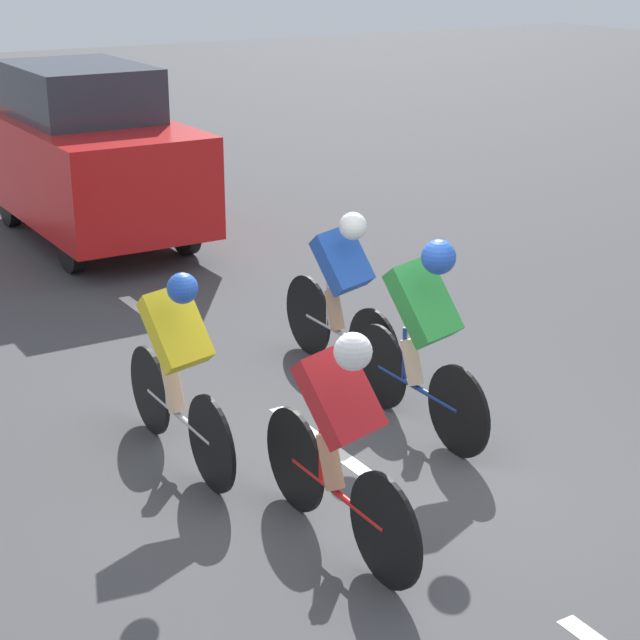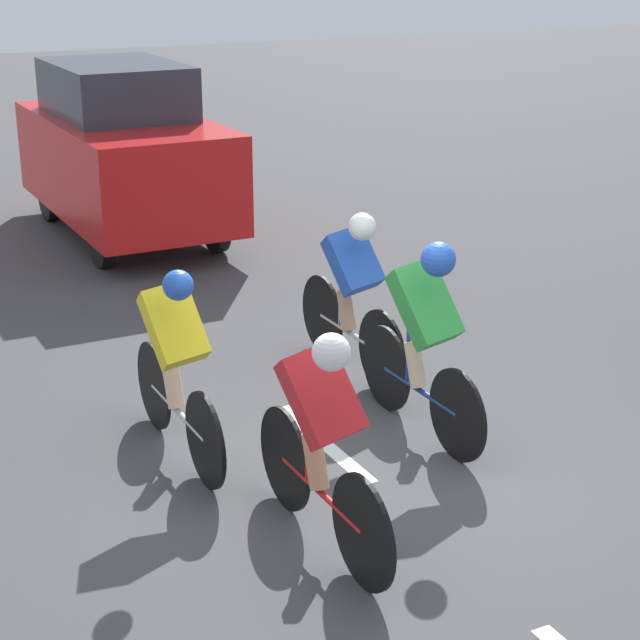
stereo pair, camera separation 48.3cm
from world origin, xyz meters
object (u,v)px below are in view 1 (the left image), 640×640
(cyclist_green, at_px, (423,329))
(cyclist_red, at_px, (339,434))
(cyclist_yellow, at_px, (177,363))
(cyclist_blue, at_px, (342,289))
(support_car, at_px, (87,154))

(cyclist_green, bearing_deg, cyclist_red, 37.23)
(cyclist_yellow, bearing_deg, cyclist_blue, -156.95)
(support_car, bearing_deg, cyclist_yellow, 75.64)
(cyclist_green, bearing_deg, support_car, -88.71)
(support_car, bearing_deg, cyclist_green, 91.29)
(cyclist_yellow, distance_m, cyclist_red, 1.55)
(cyclist_red, xyz_separation_m, support_car, (-1.21, -7.53, 0.27))
(cyclist_green, xyz_separation_m, cyclist_red, (1.35, 1.03, -0.06))
(cyclist_yellow, relative_size, support_car, 0.45)
(cyclist_yellow, relative_size, cyclist_blue, 0.97)
(support_car, bearing_deg, cyclist_red, 80.91)
(cyclist_green, distance_m, support_car, 6.51)
(cyclist_green, xyz_separation_m, support_car, (0.15, -6.50, 0.21))
(cyclist_yellow, xyz_separation_m, cyclist_green, (-1.69, 0.49, 0.07))
(cyclist_red, bearing_deg, cyclist_green, -142.77)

